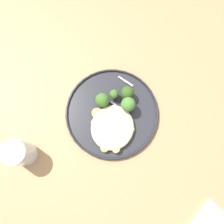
# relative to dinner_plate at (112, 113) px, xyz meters

# --- Properties ---
(ground) EXTENTS (6.00, 6.00, 0.00)m
(ground) POSITION_rel_dinner_plate_xyz_m (0.02, -0.01, -0.75)
(ground) COLOR #665B51
(wooden_dining_table) EXTENTS (1.40, 1.00, 0.74)m
(wooden_dining_table) POSITION_rel_dinner_plate_xyz_m (0.02, -0.01, -0.09)
(wooden_dining_table) COLOR #9E754C
(wooden_dining_table) RESTS_ON ground
(dinner_plate) EXTENTS (0.29, 0.29, 0.02)m
(dinner_plate) POSITION_rel_dinner_plate_xyz_m (0.00, 0.00, 0.00)
(dinner_plate) COLOR #232328
(dinner_plate) RESTS_ON wooden_dining_table
(noodle_bed) EXTENTS (0.14, 0.13, 0.03)m
(noodle_bed) POSITION_rel_dinner_plate_xyz_m (0.05, 0.02, 0.02)
(noodle_bed) COLOR beige
(noodle_bed) RESTS_ON dinner_plate
(seared_scallop_large_seared) EXTENTS (0.03, 0.03, 0.01)m
(seared_scallop_large_seared) POSITION_rel_dinner_plate_xyz_m (0.11, 0.01, 0.01)
(seared_scallop_large_seared) COLOR #DBB77A
(seared_scallop_large_seared) RESTS_ON dinner_plate
(seared_scallop_left_edge) EXTENTS (0.02, 0.02, 0.02)m
(seared_scallop_left_edge) POSITION_rel_dinner_plate_xyz_m (0.10, 0.04, 0.01)
(seared_scallop_left_edge) COLOR #E5C689
(seared_scallop_left_edge) RESTS_ON dinner_plate
(seared_scallop_half_hidden) EXTENTS (0.04, 0.04, 0.02)m
(seared_scallop_half_hidden) POSITION_rel_dinner_plate_xyz_m (0.04, 0.02, 0.01)
(seared_scallop_half_hidden) COLOR #E5C689
(seared_scallop_half_hidden) RESTS_ON dinner_plate
(seared_scallop_on_noodles) EXTENTS (0.03, 0.03, 0.01)m
(seared_scallop_on_noodles) POSITION_rel_dinner_plate_xyz_m (0.04, 0.07, 0.01)
(seared_scallop_on_noodles) COLOR #DBB77A
(seared_scallop_on_noodles) RESTS_ON dinner_plate
(seared_scallop_center_golden) EXTENTS (0.03, 0.03, 0.01)m
(seared_scallop_center_golden) POSITION_rel_dinner_plate_xyz_m (0.02, -0.04, 0.01)
(seared_scallop_center_golden) COLOR #DBB77A
(seared_scallop_center_golden) RESTS_ON dinner_plate
(seared_scallop_tilted_round) EXTENTS (0.03, 0.03, 0.01)m
(seared_scallop_tilted_round) POSITION_rel_dinner_plate_xyz_m (0.05, -0.04, 0.01)
(seared_scallop_tilted_round) COLOR #DBB77A
(seared_scallop_tilted_round) RESTS_ON dinner_plate
(broccoli_floret_rear_charred) EXTENTS (0.04, 0.04, 0.06)m
(broccoli_floret_rear_charred) POSITION_rel_dinner_plate_xyz_m (-0.02, -0.04, 0.03)
(broccoli_floret_rear_charred) COLOR #89A356
(broccoli_floret_rear_charred) RESTS_ON dinner_plate
(broccoli_floret_small_sprig) EXTENTS (0.04, 0.04, 0.06)m
(broccoli_floret_small_sprig) POSITION_rel_dinner_plate_xyz_m (-0.03, 0.04, 0.04)
(broccoli_floret_small_sprig) COLOR #7A994C
(broccoli_floret_small_sprig) RESTS_ON dinner_plate
(broccoli_floret_tall_stalk) EXTENTS (0.03, 0.03, 0.04)m
(broccoli_floret_tall_stalk) POSITION_rel_dinner_plate_xyz_m (-0.05, -0.01, 0.03)
(broccoli_floret_tall_stalk) COLOR #7A994C
(broccoli_floret_tall_stalk) RESTS_ON dinner_plate
(broccoli_floret_left_leaning) EXTENTS (0.04, 0.04, 0.06)m
(broccoli_floret_left_leaning) POSITION_rel_dinner_plate_xyz_m (-0.07, 0.03, 0.04)
(broccoli_floret_left_leaning) COLOR #89A356
(broccoli_floret_left_leaning) RESTS_ON dinner_plate
(onion_sliver_curled_piece) EXTENTS (0.02, 0.04, 0.00)m
(onion_sliver_curled_piece) POSITION_rel_dinner_plate_xyz_m (-0.03, -0.01, 0.01)
(onion_sliver_curled_piece) COLOR silver
(onion_sliver_curled_piece) RESTS_ON dinner_plate
(onion_sliver_pale_crescent) EXTENTS (0.02, 0.05, 0.00)m
(onion_sliver_pale_crescent) POSITION_rel_dinner_plate_xyz_m (-0.11, 0.01, 0.01)
(onion_sliver_pale_crescent) COLOR silver
(onion_sliver_pale_crescent) RESTS_ON dinner_plate
(water_glass) EXTENTS (0.07, 0.07, 0.10)m
(water_glass) POSITION_rel_dinner_plate_xyz_m (0.20, -0.21, 0.04)
(water_glass) COLOR silver
(water_glass) RESTS_ON wooden_dining_table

